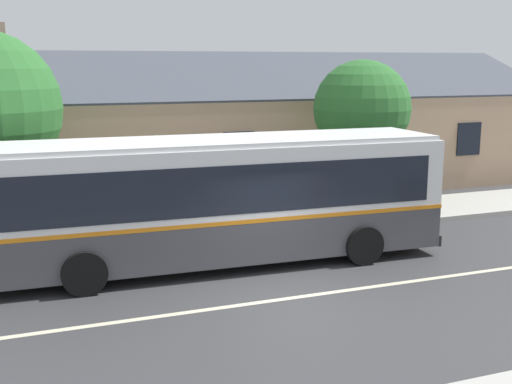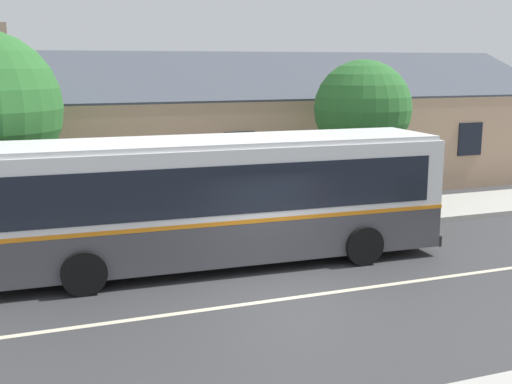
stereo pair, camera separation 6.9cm
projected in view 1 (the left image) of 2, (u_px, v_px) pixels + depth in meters
The scene contains 7 objects.
ground_plane at pixel (291, 298), 13.83m from camera, with size 300.00×300.00×0.00m, color #38383A.
sidewalk_far at pixel (211, 229), 19.32m from camera, with size 60.00×3.00×0.15m, color #ADAAA3.
lane_divider_stripe at pixel (291, 298), 13.83m from camera, with size 60.00×0.16×0.01m, color beige.
community_building at pixel (201, 137), 26.55m from camera, with size 28.30×9.62×6.46m.
transit_bus at pixel (212, 198), 15.85m from camera, with size 11.77×3.05×3.17m.
street_tree_primary at pixel (362, 110), 21.12m from camera, with size 3.22×3.22×5.10m.
bus_stop_sign at pixel (381, 173), 19.89m from camera, with size 0.36×0.07×2.40m.
Camera 1 is at (-5.34, -11.99, 4.99)m, focal length 45.00 mm.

